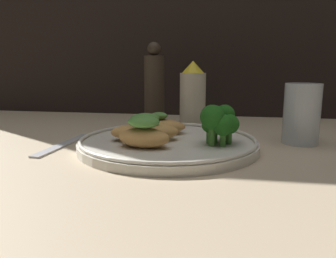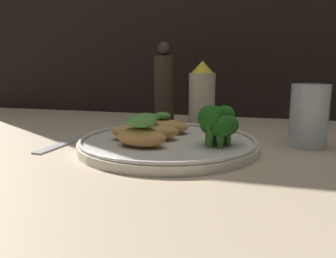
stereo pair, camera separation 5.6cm
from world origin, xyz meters
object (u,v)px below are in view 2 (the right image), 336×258
at_px(sauce_bottle, 202,96).
at_px(pepper_grinder, 164,88).
at_px(drinking_glass, 309,116).
at_px(broccoli_bunch, 218,121).
at_px(plate, 168,143).

xyz_separation_m(sauce_bottle, pepper_grinder, (-0.09, 0.00, 0.02)).
bearing_deg(pepper_grinder, drinking_glass, -24.31).
bearing_deg(broccoli_bunch, sauce_bottle, 106.05).
xyz_separation_m(plate, broccoli_bunch, (0.09, -0.01, 0.04)).
distance_m(plate, pepper_grinder, 0.24).
relative_size(plate, broccoli_bunch, 4.51).
bearing_deg(broccoli_bunch, plate, 171.51).
bearing_deg(pepper_grinder, plate, -71.99).
bearing_deg(pepper_grinder, sauce_bottle, -0.00).
height_order(broccoli_bunch, sauce_bottle, sauce_bottle).
bearing_deg(sauce_bottle, broccoli_bunch, -73.95).
bearing_deg(sauce_bottle, plate, -95.66).
relative_size(pepper_grinder, drinking_glass, 1.77).
relative_size(broccoli_bunch, drinking_glass, 0.62).
height_order(sauce_bottle, drinking_glass, sauce_bottle).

